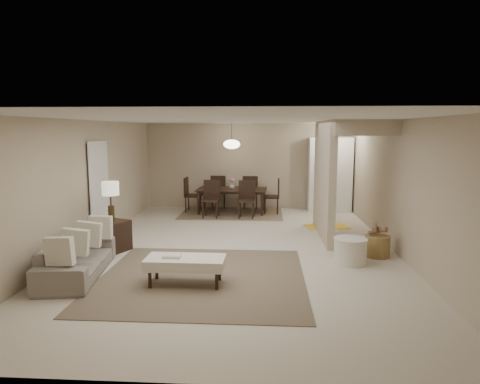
# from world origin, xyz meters

# --- Properties ---
(floor) EXTENTS (9.00, 9.00, 0.00)m
(floor) POSITION_xyz_m (0.00, 0.00, 0.00)
(floor) COLOR beige
(floor) RESTS_ON ground
(ceiling) EXTENTS (9.00, 9.00, 0.00)m
(ceiling) POSITION_xyz_m (0.00, 0.00, 2.50)
(ceiling) COLOR white
(ceiling) RESTS_ON back_wall
(back_wall) EXTENTS (6.00, 0.00, 6.00)m
(back_wall) POSITION_xyz_m (0.00, 4.50, 1.25)
(back_wall) COLOR #B9A68C
(back_wall) RESTS_ON floor
(left_wall) EXTENTS (0.00, 9.00, 9.00)m
(left_wall) POSITION_xyz_m (-3.00, 0.00, 1.25)
(left_wall) COLOR #B9A68C
(left_wall) RESTS_ON floor
(right_wall) EXTENTS (0.00, 9.00, 9.00)m
(right_wall) POSITION_xyz_m (3.00, 0.00, 1.25)
(right_wall) COLOR #B9A68C
(right_wall) RESTS_ON floor
(partition) EXTENTS (0.15, 2.50, 2.50)m
(partition) POSITION_xyz_m (1.80, 1.25, 1.25)
(partition) COLOR #B9A68C
(partition) RESTS_ON floor
(doorway) EXTENTS (0.04, 0.90, 2.04)m
(doorway) POSITION_xyz_m (-2.97, 0.60, 1.02)
(doorway) COLOR black
(doorway) RESTS_ON floor
(pantry_cabinet) EXTENTS (1.20, 0.55, 2.10)m
(pantry_cabinet) POSITION_xyz_m (2.35, 4.15, 1.05)
(pantry_cabinet) COLOR white
(pantry_cabinet) RESTS_ON floor
(flush_light) EXTENTS (0.44, 0.44, 0.05)m
(flush_light) POSITION_xyz_m (2.30, 3.20, 2.46)
(flush_light) COLOR white
(flush_light) RESTS_ON ceiling
(living_rug) EXTENTS (3.20, 3.20, 0.01)m
(living_rug) POSITION_xyz_m (-0.45, -1.68, 0.01)
(living_rug) COLOR brown
(living_rug) RESTS_ON floor
(sofa) EXTENTS (2.06, 1.02, 0.58)m
(sofa) POSITION_xyz_m (-2.45, -1.68, 0.29)
(sofa) COLOR gray
(sofa) RESTS_ON floor
(ottoman_bench) EXTENTS (1.19, 0.56, 0.42)m
(ottoman_bench) POSITION_xyz_m (-0.65, -1.98, 0.34)
(ottoman_bench) COLOR silver
(ottoman_bench) RESTS_ON living_rug
(side_table) EXTENTS (0.70, 0.70, 0.58)m
(side_table) POSITION_xyz_m (-2.40, -0.25, 0.29)
(side_table) COLOR black
(side_table) RESTS_ON floor
(table_lamp) EXTENTS (0.32, 0.32, 0.76)m
(table_lamp) POSITION_xyz_m (-2.40, -0.25, 1.15)
(table_lamp) COLOR #44331D
(table_lamp) RESTS_ON side_table
(round_pouf) EXTENTS (0.57, 0.57, 0.45)m
(round_pouf) POSITION_xyz_m (2.01, -0.77, 0.22)
(round_pouf) COLOR silver
(round_pouf) RESTS_ON floor
(wicker_basket) EXTENTS (0.46, 0.46, 0.39)m
(wicker_basket) POSITION_xyz_m (2.59, -0.33, 0.19)
(wicker_basket) COLOR olive
(wicker_basket) RESTS_ON floor
(dining_rug) EXTENTS (2.80, 2.10, 0.01)m
(dining_rug) POSITION_xyz_m (-0.41, 3.70, 0.01)
(dining_rug) COLOR #7F6A4F
(dining_rug) RESTS_ON floor
(dining_table) EXTENTS (1.97, 1.16, 0.68)m
(dining_table) POSITION_xyz_m (-0.41, 3.70, 0.34)
(dining_table) COLOR black
(dining_table) RESTS_ON dining_rug
(dining_chairs) EXTENTS (2.66, 1.97, 0.99)m
(dining_chairs) POSITION_xyz_m (-0.41, 3.70, 0.49)
(dining_chairs) COLOR black
(dining_chairs) RESTS_ON dining_rug
(vase) EXTENTS (0.17, 0.17, 0.15)m
(vase) POSITION_xyz_m (-0.41, 3.70, 0.76)
(vase) COLOR silver
(vase) RESTS_ON dining_table
(yellow_mat) EXTENTS (1.09, 0.80, 0.01)m
(yellow_mat) POSITION_xyz_m (2.01, 2.07, 0.01)
(yellow_mat) COLOR yellow
(yellow_mat) RESTS_ON floor
(pendant_light) EXTENTS (0.46, 0.46, 0.71)m
(pendant_light) POSITION_xyz_m (-0.41, 3.70, 1.92)
(pendant_light) COLOR #44331D
(pendant_light) RESTS_ON ceiling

